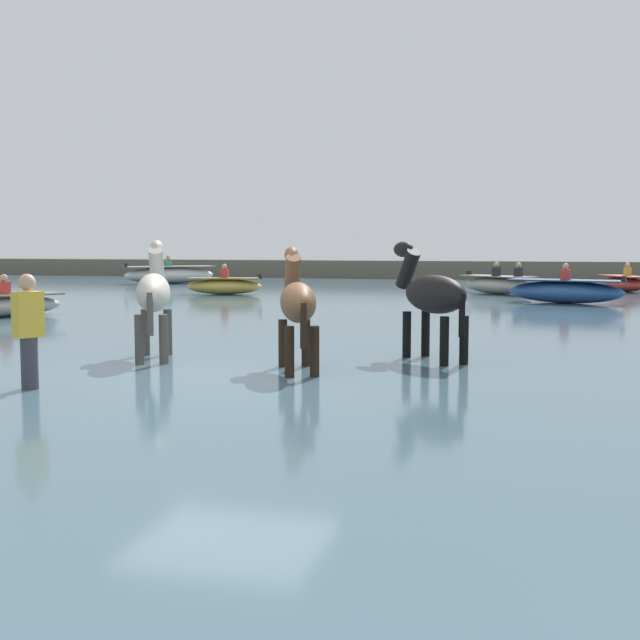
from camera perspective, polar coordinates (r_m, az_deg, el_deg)
ground_plane at (r=10.89m, az=-6.24°, el=-5.24°), size 120.00×120.00×0.00m
water_surface at (r=20.44m, az=3.84°, el=0.05°), size 90.00×90.00×0.26m
horse_lead_pinto at (r=12.62m, az=-11.38°, el=1.66°), size 1.01×1.85×2.04m
horse_trailing_bay at (r=11.19m, az=-1.57°, el=1.00°), size 0.98×1.76×1.94m
horse_flank_black at (r=12.33m, az=7.72°, el=1.56°), size 1.46×1.61×2.02m
boat_near_starboard at (r=29.37m, az=12.18°, el=2.41°), size 2.90×2.62×1.11m
boat_near_port at (r=21.05m, az=-20.92°, el=0.98°), size 2.19×2.83×1.01m
boat_distant_west at (r=32.32m, az=20.21°, el=2.39°), size 1.91×2.80×1.05m
boat_far_offshore at (r=28.65m, az=-6.61°, el=2.35°), size 2.74×1.46×1.05m
boat_mid_channel at (r=37.02m, az=-10.33°, el=3.09°), size 3.86×3.65×1.24m
boat_mid_outer at (r=25.21m, az=16.58°, el=1.91°), size 3.55×2.04×1.17m
person_onlooker_left at (r=10.37m, az=-19.44°, el=-1.19°), size 0.33×0.38×1.63m
far_shoreline at (r=42.40m, az=9.55°, el=3.28°), size 80.00×2.40×1.15m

